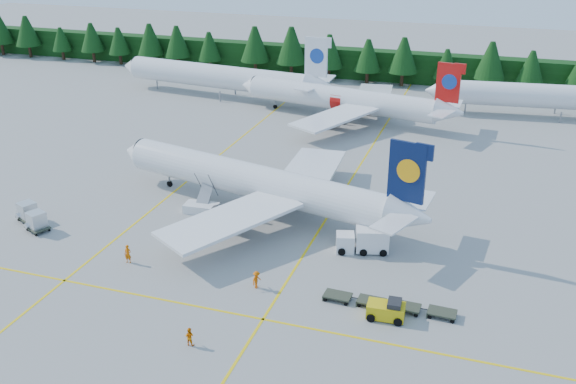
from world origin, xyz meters
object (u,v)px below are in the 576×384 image
(airliner_red, at_px, (336,99))
(service_truck, at_px, (363,240))
(baggage_tug, at_px, (387,310))
(airstairs, at_px, (202,205))
(airliner_navy, at_px, (248,180))

(airliner_red, height_order, service_truck, airliner_red)
(service_truck, bearing_deg, airliner_red, 92.00)
(baggage_tug, bearing_deg, airstairs, 145.47)
(airliner_navy, distance_m, service_truck, 16.25)
(airliner_navy, height_order, airliner_red, airliner_navy)
(airstairs, bearing_deg, baggage_tug, -34.37)
(airstairs, xyz_separation_m, service_truck, (19.69, -3.63, 0.50))
(service_truck, bearing_deg, airliner_navy, 141.86)
(airliner_navy, height_order, service_truck, airliner_navy)
(airstairs, bearing_deg, airliner_navy, 24.21)
(airliner_red, relative_size, service_truck, 6.87)
(airliner_red, height_order, baggage_tug, airliner_red)
(airliner_red, xyz_separation_m, baggage_tug, (18.66, -55.17, -2.55))
(service_truck, height_order, baggage_tug, service_truck)
(airliner_red, bearing_deg, airliner_navy, -80.46)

